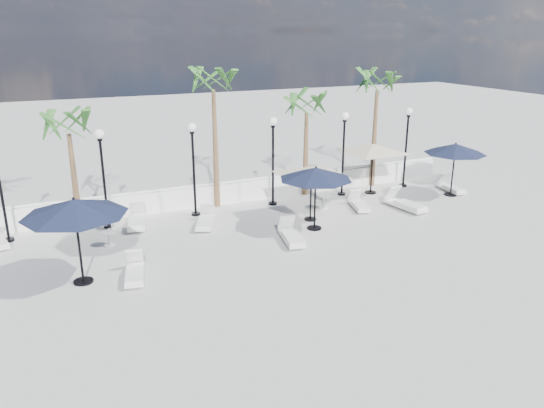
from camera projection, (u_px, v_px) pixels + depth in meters
name	position (u px, v px, depth m)	size (l,w,h in m)	color
ground	(255.00, 279.00, 16.30)	(100.00, 100.00, 0.00)	#ACABA6
balustrade	(189.00, 198.00, 22.66)	(26.00, 0.30, 1.01)	white
lamppost_2	(102.00, 165.00, 19.81)	(0.36, 0.36, 3.84)	black
lamppost_3	(193.00, 156.00, 21.16)	(0.36, 0.36, 3.84)	black
lamppost_4	(273.00, 149.00, 22.52)	(0.36, 0.36, 3.84)	black
lamppost_5	(344.00, 142.00, 23.87)	(0.36, 0.36, 3.84)	black
lamppost_6	(407.00, 136.00, 25.22)	(0.36, 0.36, 3.84)	black
palm_1	(68.00, 130.00, 19.72)	(2.60, 2.60, 4.70)	brown
palm_2	(213.00, 86.00, 21.50)	(2.60, 2.60, 6.10)	brown
palm_3	(307.00, 109.00, 23.53)	(2.60, 2.60, 4.90)	brown
palm_4	(377.00, 88.00, 24.72)	(2.60, 2.60, 5.70)	brown
lounger_2	(137.00, 220.00, 20.67)	(1.06, 2.07, 0.74)	white
lounger_3	(291.00, 236.00, 19.11)	(0.96, 1.96, 0.70)	white
lounger_4	(135.00, 272.00, 16.28)	(0.89, 1.80, 0.65)	white
lounger_5	(206.00, 220.00, 20.66)	(1.27, 1.91, 0.68)	white
lounger_6	(359.00, 204.00, 22.66)	(0.99, 1.76, 0.63)	white
lounger_7	(451.00, 187.00, 25.07)	(0.75, 1.76, 0.64)	white
lounger_8	(405.00, 203.00, 22.60)	(0.94, 2.12, 0.77)	white
side_table_0	(109.00, 237.00, 18.74)	(0.52, 0.52, 0.51)	white
side_table_1	(112.00, 222.00, 20.27)	(0.48, 0.48, 0.47)	white
side_table_2	(324.00, 200.00, 22.74)	(0.59, 0.59, 0.57)	white
parasol_navy_left	(74.00, 208.00, 15.34)	(3.07, 3.07, 2.71)	black
parasol_navy_mid	(316.00, 174.00, 19.75)	(2.78, 2.78, 2.49)	black
parasol_navy_right	(455.00, 149.00, 23.91)	(2.78, 2.78, 2.49)	black
parasol_cream_sq_a	(311.00, 167.00, 20.72)	(4.83, 4.83, 2.37)	black
parasol_cream_sq_b	(373.00, 144.00, 24.20)	(5.02, 5.02, 2.52)	black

